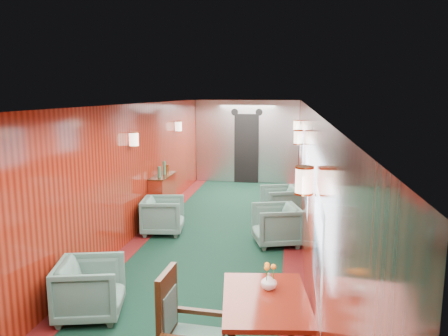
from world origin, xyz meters
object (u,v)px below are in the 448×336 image
object	(u,v)px
side_chair	(181,327)
armchair_left_far	(163,215)
credenza	(163,196)
armchair_left_near	(90,289)
armchair_right_far	(282,203)
armchair_right_near	(276,225)
dining_table	(265,311)

from	to	relation	value
side_chair	armchair_left_far	distance (m)	4.44
credenza	armchair_left_far	distance (m)	1.02
armchair_left_near	armchair_right_far	world-z (taller)	armchair_right_far
armchair_left_near	armchair_right_far	size ratio (longest dim) A/B	0.96
armchair_left_far	side_chair	bearing A→B (deg)	-169.41
side_chair	armchair_right_far	size ratio (longest dim) A/B	1.41
armchair_right_far	armchair_right_near	bearing A→B (deg)	-20.11
side_chair	armchair_left_far	size ratio (longest dim) A/B	1.46
side_chair	credenza	distance (m)	5.45
dining_table	armchair_left_far	bearing A→B (deg)	110.76
dining_table	armchair_right_near	xyz separation A→B (m)	(-0.03, 3.67, -0.33)
side_chair	armchair_right_far	bearing A→B (deg)	85.58
dining_table	side_chair	world-z (taller)	side_chair
side_chair	armchair_left_near	bearing A→B (deg)	144.77
side_chair	armchair_left_far	bearing A→B (deg)	112.05
dining_table	armchair_right_far	size ratio (longest dim) A/B	1.50
armchair_right_far	dining_table	bearing A→B (deg)	-18.15
side_chair	credenza	bearing A→B (deg)	111.72
armchair_left_far	armchair_right_near	world-z (taller)	armchair_right_near
dining_table	armchair_left_far	distance (m)	4.51
armchair_left_near	armchair_right_far	distance (m)	4.79
dining_table	side_chair	xyz separation A→B (m)	(-0.71, -0.24, -0.08)
credenza	armchair_right_near	bearing A→B (deg)	-27.78
side_chair	armchair_right_near	xyz separation A→B (m)	(0.67, 3.91, -0.25)
armchair_right_far	armchair_left_near	bearing A→B (deg)	-43.97
dining_table	armchair_right_near	size ratio (longest dim) A/B	1.52
armchair_right_near	armchair_right_far	size ratio (longest dim) A/B	0.99
side_chair	armchair_left_far	world-z (taller)	side_chair
armchair_left_far	armchair_right_far	world-z (taller)	armchair_right_far
armchair_left_near	armchair_right_near	bearing A→B (deg)	-49.69
armchair_left_far	armchair_right_far	bearing A→B (deg)	-69.20
dining_table	armchair_right_far	bearing A→B (deg)	82.18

